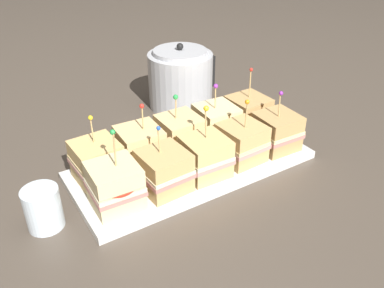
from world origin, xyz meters
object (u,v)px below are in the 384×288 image
at_px(sandwich_front_center, 204,156).
at_px(sandwich_front_right, 242,142).
at_px(sandwich_front_left, 164,171).
at_px(sandwich_back_left, 140,147).
at_px(sandwich_back_right, 216,124).
at_px(serving_platter, 192,165).
at_px(sandwich_back_far_left, 97,161).
at_px(sandwich_back_center, 180,135).
at_px(kettle_steel, 181,79).
at_px(sandwich_back_far_right, 248,114).
at_px(drinking_glass, 43,208).
at_px(sandwich_front_far_right, 276,131).
at_px(sandwich_front_far_left, 115,186).

distance_m(sandwich_front_center, sandwich_front_right, 0.11).
relative_size(sandwich_front_left, sandwich_back_left, 0.96).
xyz_separation_m(sandwich_front_right, sandwich_back_right, (0.00, 0.10, 0.00)).
height_order(serving_platter, sandwich_back_far_left, sandwich_back_far_left).
relative_size(sandwich_front_right, sandwich_back_right, 1.01).
bearing_deg(sandwich_front_left, sandwich_back_left, 91.24).
distance_m(sandwich_back_center, kettle_steel, 0.30).
xyz_separation_m(sandwich_front_right, sandwich_back_far_left, (-0.31, 0.10, -0.00)).
relative_size(sandwich_back_far_right, drinking_glass, 2.00).
xyz_separation_m(sandwich_front_center, sandwich_front_far_right, (0.21, 0.00, -0.00)).
bearing_deg(sandwich_front_far_right, drinking_glass, 176.13).
height_order(sandwich_front_right, drinking_glass, sandwich_front_right).
height_order(sandwich_back_center, sandwich_back_far_right, sandwich_back_far_right).
height_order(serving_platter, kettle_steel, kettle_steel).
relative_size(sandwich_front_center, sandwich_back_far_right, 0.95).
bearing_deg(sandwich_back_far_left, sandwich_back_right, -0.06).
height_order(sandwich_back_far_left, sandwich_back_right, sandwich_back_right).
bearing_deg(drinking_glass, sandwich_back_far_left, 27.35).
height_order(sandwich_front_center, drinking_glass, sandwich_front_center).
relative_size(sandwich_front_left, kettle_steel, 0.69).
distance_m(sandwich_front_left, sandwich_back_far_right, 0.33).
bearing_deg(sandwich_back_far_right, sandwich_front_far_right, -88.40).
xyz_separation_m(sandwich_front_far_left, sandwich_back_center, (0.21, 0.11, -0.00)).
relative_size(sandwich_front_far_left, sandwich_back_far_right, 1.01).
relative_size(serving_platter, sandwich_front_center, 3.42).
relative_size(sandwich_front_far_right, sandwich_back_far_right, 0.89).
relative_size(serving_platter, sandwich_front_far_left, 3.23).
bearing_deg(sandwich_back_right, sandwich_front_far_right, -46.14).
distance_m(sandwich_back_left, sandwich_back_right, 0.21).
relative_size(sandwich_front_far_left, kettle_steel, 0.81).
distance_m(sandwich_front_far_left, kettle_steel, 0.51).
height_order(sandwich_back_far_right, drinking_glass, sandwich_back_far_right).
xyz_separation_m(sandwich_front_left, sandwich_back_left, (-0.00, 0.11, 0.00)).
relative_size(serving_platter, sandwich_front_far_right, 3.67).
relative_size(sandwich_front_right, sandwich_back_far_left, 1.04).
xyz_separation_m(sandwich_back_far_left, sandwich_back_right, (0.31, -0.00, 0.00)).
relative_size(sandwich_front_center, sandwich_back_center, 1.07).
bearing_deg(sandwich_back_far_right, sandwich_front_left, -160.85).
height_order(sandwich_front_right, sandwich_back_far_right, sandwich_back_far_right).
bearing_deg(sandwich_back_center, kettle_steel, 58.70).
relative_size(sandwich_back_right, sandwich_back_far_right, 0.91).
bearing_deg(sandwich_back_far_left, serving_platter, -14.77).
bearing_deg(drinking_glass, sandwich_back_far_right, 7.16).
xyz_separation_m(sandwich_back_left, sandwich_back_far_right, (0.31, -0.00, 0.00)).
xyz_separation_m(serving_platter, sandwich_front_far_right, (0.21, -0.05, 0.05)).
bearing_deg(drinking_glass, sandwich_front_left, -8.97).
height_order(serving_platter, sandwich_back_center, sandwich_back_center).
bearing_deg(sandwich_back_far_left, sandwich_front_far_right, -14.52).
xyz_separation_m(sandwich_front_far_left, sandwich_front_far_right, (0.42, -0.00, -0.00)).
height_order(sandwich_front_center, sandwich_back_far_right, sandwich_back_far_right).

